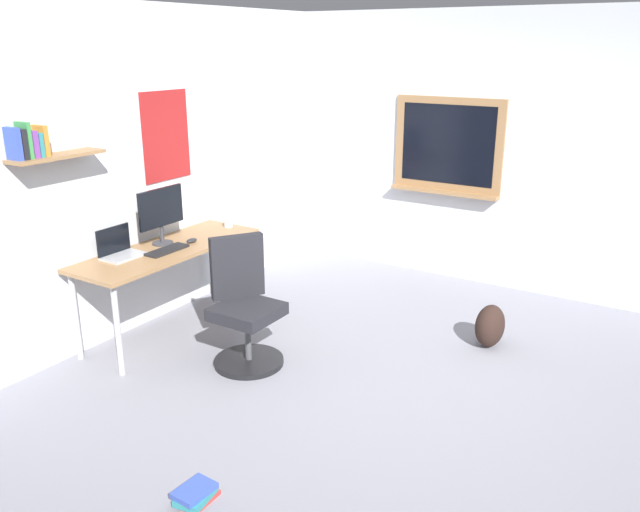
{
  "coord_description": "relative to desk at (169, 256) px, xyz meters",
  "views": [
    {
      "loc": [
        -3.62,
        -1.61,
        2.29
      ],
      "look_at": [
        0.07,
        0.73,
        0.85
      ],
      "focal_mm": 36.32,
      "sensor_mm": 36.0,
      "label": 1
    }
  ],
  "objects": [
    {
      "name": "backpack",
      "position": [
        1.12,
        -2.32,
        -0.49
      ],
      "size": [
        0.32,
        0.22,
        0.34
      ],
      "primitive_type": "ellipsoid",
      "color": "black",
      "rests_on": "ground"
    },
    {
      "name": "wall_back",
      "position": [
        0.08,
        0.37,
        0.65
      ],
      "size": [
        5.0,
        0.3,
        2.6
      ],
      "color": "silver",
      "rests_on": "ground"
    },
    {
      "name": "monitor_primary",
      "position": [
        0.04,
        0.09,
        0.34
      ],
      "size": [
        0.46,
        0.17,
        0.46
      ],
      "color": "#38383D",
      "rests_on": "desk"
    },
    {
      "name": "computer_mouse",
      "position": [
        0.2,
        -0.07,
        0.09
      ],
      "size": [
        0.1,
        0.06,
        0.03
      ],
      "primitive_type": "ellipsoid",
      "color": "#262628",
      "rests_on": "desk"
    },
    {
      "name": "coffee_mug",
      "position": [
        0.72,
        -0.02,
        0.12
      ],
      "size": [
        0.08,
        0.08,
        0.09
      ],
      "primitive_type": "cylinder",
      "color": "silver",
      "rests_on": "desk"
    },
    {
      "name": "wall_right",
      "position": [
        2.53,
        -2.06,
        0.64
      ],
      "size": [
        0.22,
        5.0,
        2.6
      ],
      "color": "silver",
      "rests_on": "ground"
    },
    {
      "name": "keyboard",
      "position": [
        -0.08,
        -0.07,
        0.08
      ],
      "size": [
        0.37,
        0.13,
        0.02
      ],
      "primitive_type": "cube",
      "color": "black",
      "rests_on": "desk"
    },
    {
      "name": "ground_plane",
      "position": [
        0.08,
        -2.08,
        -0.66
      ],
      "size": [
        5.2,
        5.2,
        0.0
      ],
      "primitive_type": "plane",
      "color": "gray",
      "rests_on": "ground"
    },
    {
      "name": "laptop",
      "position": [
        -0.37,
        0.14,
        0.13
      ],
      "size": [
        0.31,
        0.21,
        0.23
      ],
      "color": "#ADAFB5",
      "rests_on": "desk"
    },
    {
      "name": "office_chair",
      "position": [
        -0.11,
        -0.85,
        -0.25
      ],
      "size": [
        0.56,
        0.57,
        0.95
      ],
      "color": "black",
      "rests_on": "ground"
    },
    {
      "name": "desk",
      "position": [
        0.0,
        0.0,
        0.0
      ],
      "size": [
        1.64,
        0.58,
        0.73
      ],
      "color": "#997047",
      "rests_on": "ground"
    },
    {
      "name": "book_stack_on_floor",
      "position": [
        -1.5,
        -1.63,
        -0.61
      ],
      "size": [
        0.24,
        0.18,
        0.09
      ],
      "color": "#C63833",
      "rests_on": "ground"
    }
  ]
}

